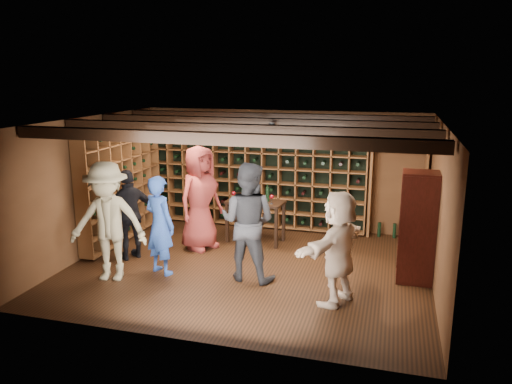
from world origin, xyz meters
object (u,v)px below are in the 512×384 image
(man_blue_shirt, at_px, (160,225))
(guest_khaki, at_px, (108,222))
(guest_beige, at_px, (338,248))
(man_grey_suit, at_px, (248,222))
(display_cabinet, at_px, (417,230))
(guest_woman_black, at_px, (130,215))
(guest_red_floral, at_px, (200,198))
(tasting_table, at_px, (255,205))

(man_blue_shirt, xyz_separation_m, guest_khaki, (-0.67, -0.44, 0.13))
(guest_beige, bearing_deg, man_blue_shirt, -71.40)
(man_grey_suit, relative_size, guest_khaki, 0.99)
(man_blue_shirt, bearing_deg, display_cabinet, -145.72)
(guest_woman_black, relative_size, guest_khaki, 0.84)
(guest_khaki, bearing_deg, guest_red_floral, 53.07)
(man_grey_suit, relative_size, guest_red_floral, 0.97)
(display_cabinet, xyz_separation_m, man_grey_suit, (-2.59, -0.62, 0.10))
(guest_khaki, height_order, guest_beige, guest_khaki)
(man_grey_suit, xyz_separation_m, tasting_table, (-0.37, 1.76, -0.21))
(guest_woman_black, relative_size, guest_beige, 0.97)
(tasting_table, bearing_deg, guest_red_floral, -140.20)
(display_cabinet, bearing_deg, guest_red_floral, 172.30)
(display_cabinet, relative_size, guest_khaki, 0.91)
(man_grey_suit, relative_size, tasting_table, 1.66)
(display_cabinet, relative_size, guest_woman_black, 1.08)
(guest_red_floral, relative_size, tasting_table, 1.70)
(man_grey_suit, xyz_separation_m, guest_red_floral, (-1.27, 1.15, 0.03))
(display_cabinet, xyz_separation_m, guest_red_floral, (-3.86, 0.52, 0.12))
(guest_red_floral, height_order, tasting_table, guest_red_floral)
(guest_woman_black, xyz_separation_m, guest_beige, (3.76, -0.80, 0.02))
(man_blue_shirt, distance_m, tasting_table, 2.21)
(man_blue_shirt, relative_size, guest_red_floral, 0.84)
(guest_woman_black, height_order, tasting_table, guest_woman_black)
(man_blue_shirt, height_order, man_grey_suit, man_grey_suit)
(display_cabinet, xyz_separation_m, guest_beige, (-1.10, -1.11, -0.02))
(guest_red_floral, bearing_deg, display_cabinet, -72.79)
(guest_woman_black, bearing_deg, tasting_table, 163.70)
(guest_beige, xyz_separation_m, tasting_table, (-1.86, 2.25, -0.09))
(tasting_table, bearing_deg, guest_khaki, -121.14)
(man_blue_shirt, xyz_separation_m, guest_beige, (2.94, -0.32, 0.01))
(guest_woman_black, height_order, guest_khaki, guest_khaki)
(guest_red_floral, height_order, guest_woman_black, guest_red_floral)
(man_grey_suit, distance_m, guest_red_floral, 1.71)
(guest_red_floral, xyz_separation_m, tasting_table, (0.90, 0.62, -0.24))
(guest_red_floral, xyz_separation_m, guest_beige, (2.76, -1.63, -0.15))
(guest_beige, height_order, tasting_table, guest_beige)
(display_cabinet, xyz_separation_m, man_blue_shirt, (-4.04, -0.79, -0.03))
(display_cabinet, relative_size, man_blue_shirt, 1.06)
(man_grey_suit, bearing_deg, tasting_table, -71.44)
(guest_red_floral, bearing_deg, man_blue_shirt, -163.04)
(man_blue_shirt, bearing_deg, tasting_table, -96.06)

